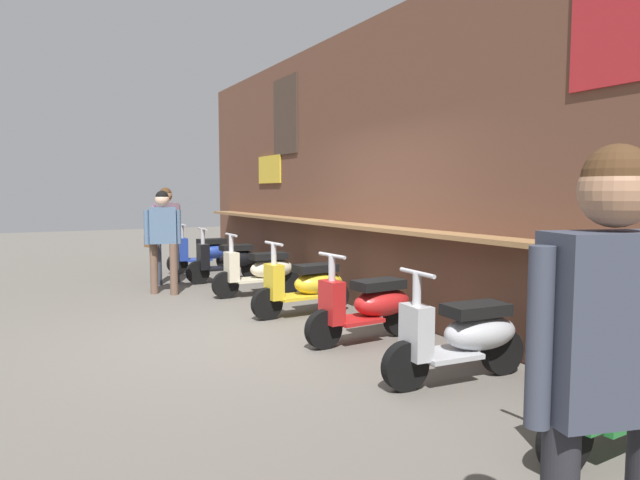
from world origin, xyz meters
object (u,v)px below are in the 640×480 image
Objects in this scene: scooter_green at (625,387)px; shopper_with_handbag at (165,226)px; scooter_cream at (262,270)px; shopper_passing at (163,231)px; scooter_yellow at (308,285)px; scooter_red at (370,305)px; scooter_black at (230,260)px; scooter_blue at (206,252)px; scooter_silver at (464,336)px; shopper_browsing at (609,349)px.

scooter_green is 7.70m from shopper_with_handbag.
shopper_passing is at bearing -30.33° from scooter_cream.
scooter_yellow is 0.87× the size of shopper_passing.
scooter_red is 2.87m from scooter_green.
scooter_black is 1.59m from shopper_passing.
shopper_with_handbag is (-0.25, -1.06, 0.62)m from scooter_black.
shopper_with_handbag reaches higher than scooter_black.
scooter_blue is 2.54m from shopper_passing.
shopper_passing is at bearing -34.89° from shopper_with_handbag.
scooter_silver is at bearing 26.93° from shopper_passing.
scooter_red and scooter_silver have the same top height.
scooter_blue is 1.00× the size of scooter_black.
scooter_red is 4.06m from shopper_passing.
shopper_browsing is at bearing 10.72° from shopper_passing.
scooter_cream is at bearing -92.43° from scooter_yellow.
scooter_silver and scooter_green have the same top height.
scooter_black is 0.87× the size of shopper_passing.
scooter_red is at bearing -7.13° from shopper_with_handbag.
shopper_with_handbag is 0.95× the size of shopper_browsing.
scooter_cream and scooter_red have the same top height.
scooter_yellow is (3.02, -0.00, 0.00)m from scooter_black.
scooter_black is 1.47m from scooter_cream.
scooter_blue is 7.34m from scooter_silver.
scooter_green is 2.00m from shopper_browsing.
shopper_with_handbag is (-1.72, -1.06, 0.62)m from scooter_cream.
scooter_blue is 8.77m from scooter_green.
scooter_cream is at bearing 88.46° from scooter_blue.
shopper_browsing is at bearing 27.36° from scooter_green.
scooter_cream is 1.00× the size of scooter_silver.
scooter_black is (1.42, 0.00, 0.00)m from scooter_blue.
scooter_red is (1.46, -0.00, 0.00)m from scooter_yellow.
shopper_browsing is 7.64m from shopper_passing.
shopper_browsing is at bearing 70.71° from scooter_yellow.
scooter_red is (4.48, -0.00, 0.00)m from scooter_black.
shopper_passing is (0.68, -1.31, 0.59)m from scooter_black.
shopper_browsing reaches higher than scooter_blue.
shopper_passing is (-5.25, -1.31, 0.59)m from scooter_silver.
shopper_passing is at bearing 56.49° from scooter_blue.
scooter_red is 1.00× the size of scooter_green.
scooter_cream is 0.80× the size of shopper_browsing.
scooter_yellow is at bearing 42.13° from shopper_passing.
shopper_with_handbag is (-4.73, -1.06, 0.62)m from scooter_red.
scooter_blue is at bearing -173.85° from shopper_browsing.
scooter_black is 4.48m from scooter_red.
shopper_browsing is (2.38, -1.60, 0.70)m from scooter_silver.
scooter_black is 1.00× the size of scooter_cream.
shopper_browsing is at bearing 63.68° from scooter_red.
scooter_blue is at bearing 160.94° from shopper_passing.
scooter_black is at bearing -92.43° from scooter_yellow.
scooter_yellow is 1.00× the size of scooter_red.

